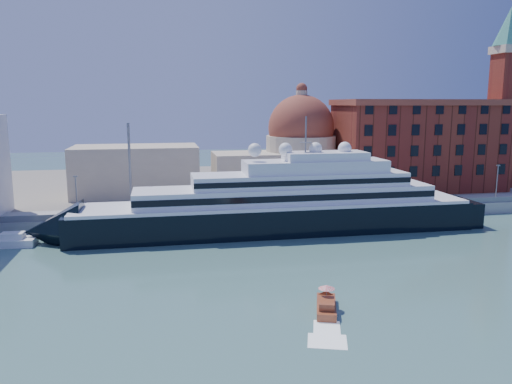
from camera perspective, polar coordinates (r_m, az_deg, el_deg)
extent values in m
plane|color=#3A645E|center=(72.79, 0.90, -9.32)|extent=(400.00, 400.00, 0.00)
cube|color=gray|center=(104.72, -2.93, -2.59)|extent=(180.00, 10.00, 2.50)
cube|color=slate|center=(144.76, -5.22, 0.80)|extent=(260.00, 72.00, 2.00)
cube|color=slate|center=(99.97, -2.58, -2.11)|extent=(180.00, 0.10, 1.20)
cube|color=black|center=(95.22, 2.17, -3.32)|extent=(75.80, 11.66, 6.32)
cone|color=black|center=(94.70, -22.08, -4.14)|extent=(9.72, 11.66, 11.66)
cube|color=black|center=(110.08, 21.78, -2.32)|extent=(5.83, 10.69, 5.83)
cube|color=white|center=(94.50, 2.19, -1.31)|extent=(73.86, 11.86, 0.58)
cube|color=white|center=(94.62, 3.34, -0.23)|extent=(56.37, 9.72, 2.92)
cube|color=black|center=(90.00, 4.10, -0.77)|extent=(56.37, 0.15, 1.17)
cube|color=white|center=(94.94, 5.06, 1.45)|extent=(40.82, 8.75, 2.53)
cube|color=white|center=(95.45, 6.77, 2.94)|extent=(27.21, 7.77, 2.33)
cube|color=white|center=(95.84, 7.90, 4.11)|extent=(15.55, 6.80, 1.55)
cylinder|color=slate|center=(94.33, 5.71, 6.55)|extent=(0.29, 0.29, 6.80)
sphere|color=white|center=(92.22, -0.13, 4.82)|extent=(2.53, 2.53, 2.53)
sphere|color=white|center=(93.49, 3.39, 4.88)|extent=(2.53, 2.53, 2.53)
sphere|color=white|center=(95.10, 6.81, 4.91)|extent=(2.53, 2.53, 2.53)
sphere|color=white|center=(97.03, 10.10, 4.93)|extent=(2.53, 2.53, 2.53)
cube|color=white|center=(96.50, -27.06, -5.22)|extent=(11.39, 4.37, 1.49)
cube|color=white|center=(95.60, -26.06, -4.53)|extent=(3.86, 2.54, 1.12)
cube|color=brown|center=(60.98, 8.03, -12.97)|extent=(4.17, 7.03, 1.11)
cube|color=brown|center=(59.59, 8.07, -12.55)|extent=(2.55, 3.19, 0.89)
cylinder|color=slate|center=(60.97, 8.06, -11.56)|extent=(0.07, 0.07, 1.78)
cone|color=red|center=(60.61, 8.08, -10.68)|extent=(2.00, 2.00, 0.44)
cube|color=maroon|center=(136.79, 18.07, 4.88)|extent=(42.00, 18.00, 22.00)
cube|color=brown|center=(136.34, 18.33, 9.69)|extent=(43.00, 19.00, 1.50)
cube|color=maroon|center=(149.54, 26.34, 7.23)|extent=(6.00, 6.00, 35.00)
cube|color=beige|center=(150.12, 26.91, 14.29)|extent=(7.00, 7.00, 2.00)
cone|color=#397F71|center=(150.79, 27.09, 16.55)|extent=(8.40, 8.40, 10.00)
cylinder|color=beige|center=(131.20, 5.11, 3.38)|extent=(18.00, 18.00, 14.00)
sphere|color=brown|center=(130.47, 5.18, 7.31)|extent=(17.00, 17.00, 17.00)
cylinder|color=beige|center=(130.34, 5.23, 10.82)|extent=(3.00, 3.00, 3.00)
cube|color=beige|center=(126.35, -0.77, 2.25)|extent=(18.00, 14.00, 10.00)
cube|color=beige|center=(126.37, -13.54, 2.43)|extent=(30.00, 16.00, 12.00)
cylinder|color=slate|center=(101.01, -19.81, -0.61)|extent=(0.24, 0.24, 8.00)
cube|color=slate|center=(100.38, -19.95, 1.69)|extent=(0.80, 0.30, 0.25)
cylinder|color=slate|center=(100.77, -2.72, -0.05)|extent=(0.24, 0.24, 8.00)
cube|color=slate|center=(100.14, -2.74, 2.26)|extent=(0.80, 0.30, 0.25)
cylinder|color=slate|center=(109.11, 13.07, 0.48)|extent=(0.24, 0.24, 8.00)
cube|color=slate|center=(108.53, 13.15, 2.61)|extent=(0.80, 0.30, 0.25)
cylinder|color=slate|center=(124.33, 25.81, 0.88)|extent=(0.24, 0.24, 8.00)
cube|color=slate|center=(123.81, 25.95, 2.75)|extent=(0.80, 0.30, 0.25)
cylinder|color=slate|center=(101.16, -14.20, 2.56)|extent=(0.50, 0.50, 18.00)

